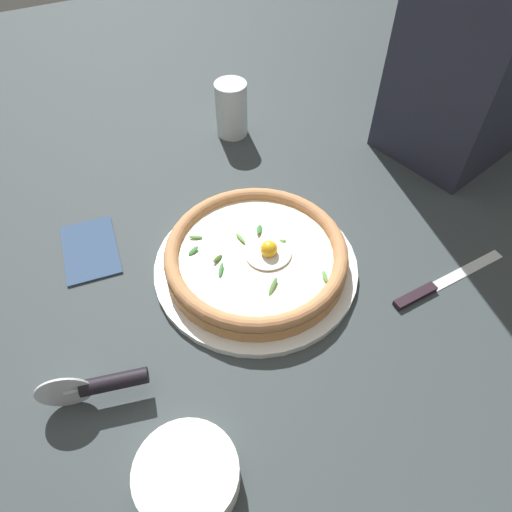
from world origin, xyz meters
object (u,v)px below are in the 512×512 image
(side_bowl, at_px, (187,476))
(drinking_glass, at_px, (232,112))
(pizza_cutter, at_px, (100,385))
(folded_napkin, at_px, (90,249))
(table_knife, at_px, (434,286))
(pizza, at_px, (256,256))

(side_bowl, xyz_separation_m, drinking_glass, (-0.33, -0.64, 0.03))
(pizza_cutter, xyz_separation_m, drinking_glass, (-0.40, -0.49, 0.01))
(folded_napkin, bearing_deg, pizza_cutter, 82.37)
(side_bowl, bearing_deg, folded_napkin, -86.19)
(side_bowl, xyz_separation_m, table_knife, (-0.46, -0.11, -0.02))
(side_bowl, height_order, folded_napkin, side_bowl)
(pizza_cutter, height_order, folded_napkin, pizza_cutter)
(table_knife, relative_size, folded_napkin, 1.64)
(pizza_cutter, height_order, drinking_glass, drinking_glass)
(pizza, height_order, pizza_cutter, pizza_cutter)
(pizza, bearing_deg, folded_napkin, -32.97)
(side_bowl, bearing_deg, pizza_cutter, -66.55)
(side_bowl, bearing_deg, drinking_glass, -117.40)
(table_knife, height_order, drinking_glass, drinking_glass)
(folded_napkin, bearing_deg, table_knife, 146.99)
(side_bowl, xyz_separation_m, pizza_cutter, (0.07, -0.15, 0.02))
(side_bowl, height_order, pizza_cutter, pizza_cutter)
(drinking_glass, xyz_separation_m, folded_napkin, (0.36, 0.21, -0.05))
(table_knife, bearing_deg, pizza, -33.05)
(table_knife, xyz_separation_m, drinking_glass, (0.13, -0.53, 0.05))
(side_bowl, relative_size, pizza_cutter, 0.88)
(pizza, relative_size, drinking_glass, 2.55)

